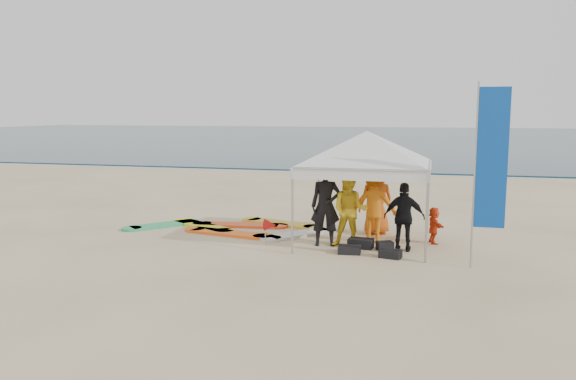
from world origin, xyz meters
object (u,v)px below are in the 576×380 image
(surfboard_spread, at_px, (236,228))
(person_orange_b, at_px, (376,200))
(person_seated, at_px, (434,225))
(marker_pennant, at_px, (270,225))
(person_orange_a, at_px, (374,205))
(canopy_tent, at_px, (367,131))
(person_black_b, at_px, (404,217))
(person_yellow, at_px, (350,210))
(feather_flag, at_px, (490,160))
(person_black_a, at_px, (326,206))

(surfboard_spread, bearing_deg, person_orange_b, 4.71)
(person_seated, bearing_deg, marker_pennant, 90.98)
(person_orange_b, bearing_deg, surfboard_spread, -20.02)
(person_orange_a, height_order, canopy_tent, canopy_tent)
(person_orange_a, xyz_separation_m, person_black_b, (0.75, -0.72, -0.13))
(person_yellow, height_order, person_orange_b, person_orange_b)
(person_black_b, height_order, feather_flag, feather_flag)
(marker_pennant, bearing_deg, feather_flag, -9.80)
(person_black_a, bearing_deg, canopy_tent, 16.94)
(person_orange_a, xyz_separation_m, surfboard_spread, (-3.76, 0.61, -0.88))
(person_seated, relative_size, marker_pennant, 1.39)
(person_black_a, xyz_separation_m, person_yellow, (0.57, 0.01, -0.09))
(person_orange_b, xyz_separation_m, surfboard_spread, (-3.72, -0.31, -0.87))
(person_black_a, xyz_separation_m, person_orange_b, (1.04, 1.55, -0.05))
(person_seated, bearing_deg, person_black_b, 128.31)
(person_black_b, relative_size, person_orange_b, 0.87)
(person_black_a, distance_m, canopy_tent, 2.00)
(person_black_b, relative_size, surfboard_spread, 0.29)
(person_black_b, relative_size, person_seated, 1.78)
(person_black_b, xyz_separation_m, person_seated, (0.66, 0.95, -0.34))
(canopy_tent, relative_size, marker_pennant, 6.42)
(canopy_tent, bearing_deg, person_seated, 13.21)
(person_orange_b, xyz_separation_m, person_seated, (1.45, -0.70, -0.47))
(person_black_b, distance_m, canopy_tent, 2.20)
(person_yellow, distance_m, marker_pennant, 1.91)
(person_orange_a, relative_size, surfboard_spread, 0.33)
(person_yellow, xyz_separation_m, person_black_b, (1.25, -0.10, -0.08))
(person_orange_a, height_order, person_orange_b, person_orange_a)
(person_orange_b, bearing_deg, feather_flag, 107.45)
(feather_flag, bearing_deg, canopy_tent, 147.78)
(person_yellow, bearing_deg, person_orange_a, 48.42)
(person_orange_b, relative_size, canopy_tent, 0.44)
(person_orange_b, bearing_deg, person_yellow, 48.56)
(person_yellow, bearing_deg, marker_pennant, -171.59)
(person_seated, xyz_separation_m, surfboard_spread, (-5.18, 0.39, -0.41))
(person_yellow, xyz_separation_m, person_orange_b, (0.46, 1.54, 0.04))
(person_seated, distance_m, surfboard_spread, 5.21)
(person_yellow, distance_m, person_seated, 2.13)
(canopy_tent, height_order, feather_flag, feather_flag)
(person_black_b, bearing_deg, person_orange_b, -63.01)
(person_orange_b, height_order, surfboard_spread, person_orange_b)
(person_black_b, height_order, marker_pennant, person_black_b)
(feather_flag, bearing_deg, marker_pennant, 170.20)
(person_orange_b, relative_size, feather_flag, 0.49)
(canopy_tent, relative_size, feather_flag, 1.10)
(person_orange_a, height_order, person_seated, person_orange_a)
(person_black_b, distance_m, person_seated, 1.20)
(person_yellow, bearing_deg, person_orange_b, 70.54)
(person_yellow, height_order, canopy_tent, canopy_tent)
(person_yellow, xyz_separation_m, canopy_tent, (0.31, 0.47, 1.82))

